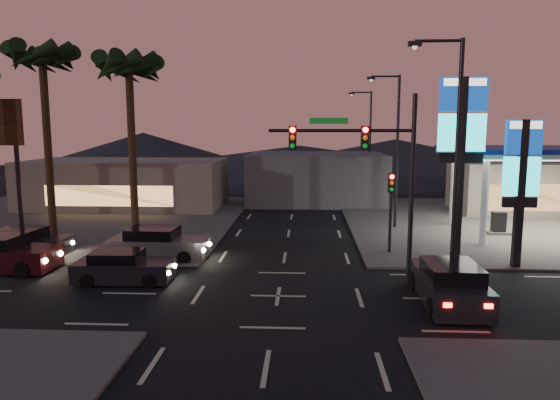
# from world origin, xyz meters

# --- Properties ---
(ground) EXTENTS (140.00, 140.00, 0.00)m
(ground) POSITION_xyz_m (0.00, 0.00, 0.00)
(ground) COLOR black
(ground) RESTS_ON ground
(corner_lot_ne) EXTENTS (24.00, 24.00, 0.12)m
(corner_lot_ne) POSITION_xyz_m (16.00, 16.00, 0.06)
(corner_lot_ne) COLOR #47443F
(corner_lot_ne) RESTS_ON ground
(corner_lot_nw) EXTENTS (24.00, 24.00, 0.12)m
(corner_lot_nw) POSITION_xyz_m (-16.00, 16.00, 0.06)
(corner_lot_nw) COLOR #47443F
(corner_lot_nw) RESTS_ON ground
(gas_station) EXTENTS (12.20, 8.20, 5.47)m
(gas_station) POSITION_xyz_m (16.00, 12.00, 5.08)
(gas_station) COLOR silver
(gas_station) RESTS_ON ground
(convenience_store) EXTENTS (10.00, 6.00, 4.00)m
(convenience_store) POSITION_xyz_m (18.00, 21.00, 2.00)
(convenience_store) COLOR #726B5B
(convenience_store) RESTS_ON ground
(pylon_sign_tall) EXTENTS (2.20, 0.35, 9.00)m
(pylon_sign_tall) POSITION_xyz_m (8.50, 5.50, 6.39)
(pylon_sign_tall) COLOR black
(pylon_sign_tall) RESTS_ON ground
(pylon_sign_short) EXTENTS (1.60, 0.35, 7.00)m
(pylon_sign_short) POSITION_xyz_m (11.00, 4.50, 4.66)
(pylon_sign_short) COLOR black
(pylon_sign_short) RESTS_ON ground
(traffic_signal_mast) EXTENTS (6.10, 0.39, 8.00)m
(traffic_signal_mast) POSITION_xyz_m (3.76, 1.99, 5.23)
(traffic_signal_mast) COLOR black
(traffic_signal_mast) RESTS_ON ground
(pedestal_signal) EXTENTS (0.32, 0.39, 4.30)m
(pedestal_signal) POSITION_xyz_m (5.50, 6.98, 2.92)
(pedestal_signal) COLOR black
(pedestal_signal) RESTS_ON ground
(streetlight_near) EXTENTS (2.14, 0.25, 10.00)m
(streetlight_near) POSITION_xyz_m (6.79, 1.00, 5.72)
(streetlight_near) COLOR black
(streetlight_near) RESTS_ON ground
(streetlight_mid) EXTENTS (2.14, 0.25, 10.00)m
(streetlight_mid) POSITION_xyz_m (6.79, 14.00, 5.72)
(streetlight_mid) COLOR black
(streetlight_mid) RESTS_ON ground
(streetlight_far) EXTENTS (2.14, 0.25, 10.00)m
(streetlight_far) POSITION_xyz_m (6.79, 28.00, 5.72)
(streetlight_far) COLOR black
(streetlight_far) RESTS_ON ground
(palm_a) EXTENTS (4.41, 4.41, 10.86)m
(palm_a) POSITION_xyz_m (-9.00, 9.50, 9.43)
(palm_a) COLOR black
(palm_a) RESTS_ON ground
(palm_b) EXTENTS (4.41, 4.41, 11.46)m
(palm_b) POSITION_xyz_m (-14.00, 9.50, 9.97)
(palm_b) COLOR black
(palm_b) RESTS_ON ground
(building_far_west) EXTENTS (16.00, 8.00, 4.00)m
(building_far_west) POSITION_xyz_m (-14.00, 22.00, 2.00)
(building_far_west) COLOR #726B5B
(building_far_west) RESTS_ON ground
(building_far_mid) EXTENTS (12.00, 9.00, 4.40)m
(building_far_mid) POSITION_xyz_m (2.00, 26.00, 2.20)
(building_far_mid) COLOR #4C4C51
(building_far_mid) RESTS_ON ground
(hill_left) EXTENTS (40.00, 40.00, 6.00)m
(hill_left) POSITION_xyz_m (-25.00, 60.00, 3.00)
(hill_left) COLOR black
(hill_left) RESTS_ON ground
(hill_right) EXTENTS (50.00, 50.00, 5.00)m
(hill_right) POSITION_xyz_m (15.00, 60.00, 2.50)
(hill_right) COLOR black
(hill_right) RESTS_ON ground
(hill_center) EXTENTS (60.00, 60.00, 4.00)m
(hill_center) POSITION_xyz_m (0.00, 60.00, 2.00)
(hill_center) COLOR black
(hill_center) RESTS_ON ground
(car_lane_a_front) EXTENTS (4.28, 1.91, 1.37)m
(car_lane_a_front) POSITION_xyz_m (-6.80, 1.51, 0.64)
(car_lane_a_front) COLOR black
(car_lane_a_front) RESTS_ON ground
(car_lane_a_mid) EXTENTS (5.18, 2.27, 1.67)m
(car_lane_a_mid) POSITION_xyz_m (-13.16, 2.92, 0.77)
(car_lane_a_mid) COLOR black
(car_lane_a_mid) RESTS_ON ground
(car_lane_b_front) EXTENTS (5.05, 2.26, 1.62)m
(car_lane_b_front) POSITION_xyz_m (-6.40, 5.37, 0.75)
(car_lane_b_front) COLOR #535255
(car_lane_b_front) RESTS_ON ground
(car_lane_b_mid) EXTENTS (4.56, 2.15, 1.45)m
(car_lane_b_mid) POSITION_xyz_m (-13.53, 5.78, 0.67)
(car_lane_b_mid) COLOR black
(car_lane_b_mid) RESTS_ON ground
(suv_station) EXTENTS (2.20, 4.93, 1.63)m
(suv_station) POSITION_xyz_m (6.50, -0.49, 0.76)
(suv_station) COLOR black
(suv_station) RESTS_ON ground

